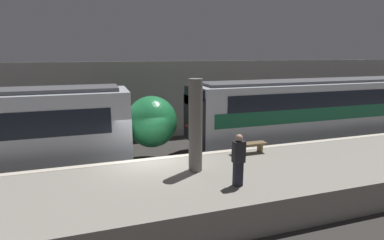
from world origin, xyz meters
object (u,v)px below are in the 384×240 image
object	(u,v)px
person_waiting	(238,159)
platform_bench	(249,146)
support_pillar_near	(195,126)
train_boxy	(360,108)

from	to	relation	value
person_waiting	platform_bench	xyz separation A→B (m)	(1.86, 2.71, -0.56)
support_pillar_near	platform_bench	bearing A→B (deg)	21.47
train_boxy	person_waiting	world-z (taller)	train_boxy
person_waiting	support_pillar_near	bearing A→B (deg)	118.56
support_pillar_near	person_waiting	xyz separation A→B (m)	(0.89, -1.63, -0.75)
support_pillar_near	platform_bench	size ratio (longest dim) A/B	2.20
platform_bench	person_waiting	bearing A→B (deg)	-124.50
train_boxy	person_waiting	size ratio (longest dim) A/B	12.83
support_pillar_near	platform_bench	xyz separation A→B (m)	(2.75, 1.08, -1.31)
platform_bench	train_boxy	bearing A→B (deg)	19.09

